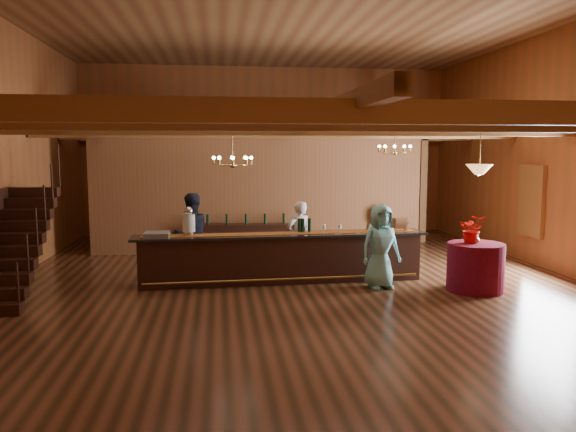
{
  "coord_description": "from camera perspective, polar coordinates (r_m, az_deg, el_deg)",
  "views": [
    {
      "loc": [
        -1.61,
        -11.75,
        2.76
      ],
      "look_at": [
        -0.08,
        0.55,
        1.32
      ],
      "focal_mm": 35.0,
      "sensor_mm": 36.0,
      "label": 1
    }
  ],
  "objects": [
    {
      "name": "chandelier_right",
      "position": [
        13.68,
        10.78,
        6.73
      ],
      "size": [
        0.8,
        0.8,
        0.55
      ],
      "color": "#A0793A",
      "rests_on": "beam_grid"
    },
    {
      "name": "wall_right",
      "position": [
        14.0,
        26.0,
        5.94
      ],
      "size": [
        0.1,
        14.0,
        5.5
      ],
      "primitive_type": "cube",
      "color": "#985128",
      "rests_on": "floor"
    },
    {
      "name": "bar_bottle_1",
      "position": [
        11.94,
        1.51,
        -0.96
      ],
      "size": [
        0.07,
        0.07,
        0.3
      ],
      "primitive_type": "cylinder",
      "color": "black",
      "rests_on": "tasting_bar"
    },
    {
      "name": "round_table",
      "position": [
        11.71,
        18.51,
        -4.95
      ],
      "size": [
        1.1,
        1.1,
        0.95
      ],
      "primitive_type": "cylinder",
      "color": "maroon",
      "rests_on": "floor"
    },
    {
      "name": "table_vase",
      "position": [
        11.59,
        18.42,
        -1.88
      ],
      "size": [
        0.18,
        0.18,
        0.31
      ],
      "primitive_type": "imported",
      "rotation": [
        0.0,
        0.0,
        -0.18
      ],
      "color": "#A0793A",
      "rests_on": "round_table"
    },
    {
      "name": "bar_bottle_0",
      "position": [
        11.93,
        1.17,
        -0.97
      ],
      "size": [
        0.07,
        0.07,
        0.3
      ],
      "primitive_type": "cylinder",
      "color": "black",
      "rests_on": "tasting_bar"
    },
    {
      "name": "backroom_boxes",
      "position": [
        17.45,
        -2.69,
        -0.71
      ],
      "size": [
        4.1,
        0.6,
        1.1
      ],
      "color": "black",
      "rests_on": "floor"
    },
    {
      "name": "guest",
      "position": [
        11.42,
        9.38,
        -3.09
      ],
      "size": [
        0.92,
        0.69,
        1.69
      ],
      "primitive_type": "imported",
      "rotation": [
        0.0,
        0.0,
        0.2
      ],
      "color": "#78CFD6",
      "rests_on": "floor"
    },
    {
      "name": "bar_bottle_2",
      "position": [
        11.97,
        2.18,
        -0.95
      ],
      "size": [
        0.07,
        0.07,
        0.3
      ],
      "primitive_type": "cylinder",
      "color": "black",
      "rests_on": "tasting_bar"
    },
    {
      "name": "support_posts",
      "position": [
        11.43,
        1.07,
        0.82
      ],
      "size": [
        9.2,
        10.2,
        3.2
      ],
      "color": "brown",
      "rests_on": "floor"
    },
    {
      "name": "tasting_bar",
      "position": [
        11.85,
        -0.62,
        -4.23
      ],
      "size": [
        6.2,
        1.03,
        1.04
      ],
      "rotation": [
        0.0,
        0.0,
        0.04
      ],
      "color": "black",
      "rests_on": "floor"
    },
    {
      "name": "floor_plant",
      "position": [
        15.89,
        8.74,
        -1.08
      ],
      "size": [
        0.85,
        0.76,
        1.29
      ],
      "primitive_type": "imported",
      "rotation": [
        0.0,
        0.0,
        0.32
      ],
      "color": "#345D2C",
      "rests_on": "floor"
    },
    {
      "name": "backbar_shelf",
      "position": [
        14.97,
        -3.3,
        -2.39
      ],
      "size": [
        2.95,
        0.85,
        0.82
      ],
      "primitive_type": "cube",
      "rotation": [
        0.0,
        0.0,
        -0.14
      ],
      "color": "black",
      "rests_on": "floor"
    },
    {
      "name": "table_flowers",
      "position": [
        11.6,
        18.22,
        -1.26
      ],
      "size": [
        0.62,
        0.57,
        0.56
      ],
      "primitive_type": "imported",
      "rotation": [
        0.0,
        0.0,
        -0.31
      ],
      "color": "red",
      "rests_on": "round_table"
    },
    {
      "name": "beverage_dispenser",
      "position": [
        11.65,
        -10.05,
        -0.58
      ],
      "size": [
        0.26,
        0.26,
        0.6
      ],
      "color": "silver",
      "rests_on": "tasting_bar"
    },
    {
      "name": "staircase",
      "position": [
        11.79,
        -26.01,
        -2.62
      ],
      "size": [
        1.0,
        2.8,
        2.0
      ],
      "color": "black",
      "rests_on": "floor"
    },
    {
      "name": "beam_grid",
      "position": [
        12.37,
        0.41,
        8.87
      ],
      "size": [
        11.9,
        13.9,
        0.39
      ],
      "color": "brown",
      "rests_on": "wall_left"
    },
    {
      "name": "glass_rack_tray",
      "position": [
        11.61,
        -13.17,
        -1.86
      ],
      "size": [
        0.5,
        0.5,
        0.1
      ],
      "primitive_type": "cube",
      "color": "gray",
      "rests_on": "tasting_bar"
    },
    {
      "name": "window_right_back",
      "position": [
        14.88,
        23.51,
        1.43
      ],
      "size": [
        0.12,
        1.05,
        1.75
      ],
      "primitive_type": "cube",
      "color": "white",
      "rests_on": "wall_right"
    },
    {
      "name": "floor",
      "position": [
        12.18,
        0.71,
        -6.45
      ],
      "size": [
        14.0,
        14.0,
        0.0
      ],
      "primitive_type": "plane",
      "color": "brown",
      "rests_on": "ground"
    },
    {
      "name": "chandelier_left",
      "position": [
        11.52,
        -5.66,
        5.65
      ],
      "size": [
        0.8,
        0.8,
        0.79
      ],
      "color": "#A0793A",
      "rests_on": "beam_grid"
    },
    {
      "name": "partition_wall",
      "position": [
        15.34,
        -2.91,
        2.12
      ],
      "size": [
        9.0,
        0.18,
        3.1
      ],
      "primitive_type": "cube",
      "color": "brown",
      "rests_on": "floor"
    },
    {
      "name": "pendant_lamp",
      "position": [
        11.49,
        18.86,
        4.5
      ],
      "size": [
        0.52,
        0.52,
        0.9
      ],
      "color": "#A0793A",
      "rests_on": "beam_grid"
    },
    {
      "name": "raffle_drum",
      "position": [
        12.35,
        11.27,
        -0.72
      ],
      "size": [
        0.34,
        0.24,
        0.3
      ],
      "color": "brown",
      "rests_on": "tasting_bar"
    },
    {
      "name": "ceiling",
      "position": [
        12.17,
        0.75,
        19.65
      ],
      "size": [
        14.0,
        14.0,
        0.0
      ],
      "primitive_type": "plane",
      "rotation": [
        3.14,
        0.0,
        0.0
      ],
      "color": "olive",
      "rests_on": "wall_back"
    },
    {
      "name": "staff_second",
      "position": [
        12.57,
        -9.85,
        -1.88
      ],
      "size": [
        1.13,
        1.08,
        1.84
      ],
      "primitive_type": "imported",
      "rotation": [
        0.0,
        0.0,
        3.73
      ],
      "color": "#1D2134",
      "rests_on": "floor"
    },
    {
      "name": "bartender",
      "position": [
        12.67,
        1.13,
        -2.17
      ],
      "size": [
        0.7,
        0.59,
        1.64
      ],
      "primitive_type": "imported",
      "rotation": [
        0.0,
        0.0,
        3.53
      ],
      "color": "white",
      "rests_on": "floor"
    },
    {
      "name": "wall_back",
      "position": [
        18.82,
        -2.19,
        6.62
      ],
      "size": [
        12.0,
        0.1,
        5.5
      ],
      "primitive_type": "cube",
      "color": "#985128",
      "rests_on": "floor"
    },
    {
      "name": "wall_front",
      "position": [
        5.02,
        11.74,
        6.37
      ],
      "size": [
        12.0,
        0.1,
        5.5
      ],
      "primitive_type": "cube",
      "color": "#985128",
      "rests_on": "floor"
    }
  ]
}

